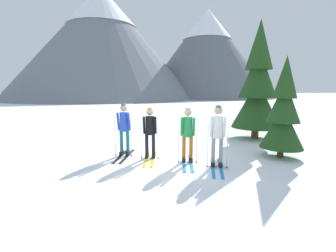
# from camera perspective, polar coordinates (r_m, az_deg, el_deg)

# --- Properties ---
(ground_plane) EXTENTS (400.00, 400.00, 0.00)m
(ground_plane) POSITION_cam_1_polar(r_m,az_deg,el_deg) (7.37, 0.28, -8.72)
(ground_plane) COLOR white
(skier_in_blue) EXTENTS (0.61, 1.72, 1.79)m
(skier_in_blue) POSITION_cam_1_polar(r_m,az_deg,el_deg) (7.96, -10.69, -0.06)
(skier_in_blue) COLOR black
(skier_in_blue) RESTS_ON ground
(skier_in_black) EXTENTS (0.61, 1.79, 1.67)m
(skier_in_black) POSITION_cam_1_polar(r_m,az_deg,el_deg) (7.54, -4.46, -1.27)
(skier_in_black) COLOR yellow
(skier_in_black) RESTS_ON ground
(skier_in_green) EXTENTS (0.61, 1.76, 1.71)m
(skier_in_green) POSITION_cam_1_polar(r_m,az_deg,el_deg) (7.12, 4.84, -1.68)
(skier_in_green) COLOR #1E84D1
(skier_in_green) RESTS_ON ground
(skier_in_white) EXTENTS (0.61, 1.79, 1.81)m
(skier_in_white) POSITION_cam_1_polar(r_m,az_deg,el_deg) (6.80, 12.09, -1.48)
(skier_in_white) COLOR #1E84D1
(skier_in_white) RESTS_ON ground
(pine_tree_near) EXTENTS (2.19, 2.19, 5.30)m
(pine_tree_near) POSITION_cam_1_polar(r_m,az_deg,el_deg) (11.40, 21.14, 9.22)
(pine_tree_near) COLOR #51381E
(pine_tree_near) RESTS_ON ground
(pine_tree_mid) EXTENTS (1.37, 1.37, 3.31)m
(pine_tree_mid) POSITION_cam_1_polar(r_m,az_deg,el_deg) (8.48, 26.48, 3.11)
(pine_tree_mid) COLOR #51381E
(pine_tree_mid) RESTS_ON ground
(mountain_ridge_distant) EXTENTS (68.80, 51.62, 26.80)m
(mountain_ridge_distant) POSITION_cam_1_polar(r_m,az_deg,el_deg) (64.42, -5.37, 18.72)
(mountain_ridge_distant) COLOR slate
(mountain_ridge_distant) RESTS_ON ground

